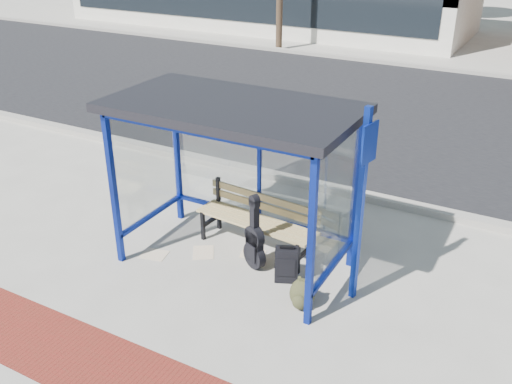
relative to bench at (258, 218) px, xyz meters
The scene contains 15 objects.
ground 0.75m from the bench, 101.14° to the right, with size 120.00×120.00×0.00m, color #B2ADA0.
brick_paver_strip 3.17m from the bench, 91.91° to the right, with size 60.00×1.00×0.01m, color maroon.
curb_near 2.42m from the bench, 92.52° to the left, with size 60.00×0.25×0.12m, color gray.
street_asphalt 7.49m from the bench, 90.80° to the left, with size 60.00×10.00×0.00m, color black.
curb_far 12.58m from the bench, 90.48° to the left, with size 60.00×0.25×0.12m, color gray.
far_sidewalk 14.48m from the bench, 90.41° to the left, with size 60.00×4.00×0.01m, color #B2ADA0.
bus_shelter 1.63m from the bench, 102.81° to the right, with size 3.30×1.80×2.42m.
bench is the anchor object (origin of this frame).
guitar_bag 0.56m from the bench, 67.14° to the right, with size 0.41×0.27×1.10m.
suitcase 0.99m from the bench, 37.36° to the right, with size 0.37×0.31×0.55m.
backpack 1.61m from the bench, 40.55° to the right, with size 0.37×0.34×0.41m.
sign_post 2.02m from the bench, 15.82° to the right, with size 0.14×0.33×2.64m.
newspaper_a 0.99m from the bench, 140.83° to the right, with size 0.40×0.31×0.01m, color white.
newspaper_b 1.66m from the bench, 143.66° to the right, with size 0.38×0.30×0.01m, color white.
newspaper_c 0.55m from the bench, 83.91° to the right, with size 0.37×0.29×0.01m, color white.
Camera 1 is at (3.67, -6.06, 4.61)m, focal length 40.00 mm.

